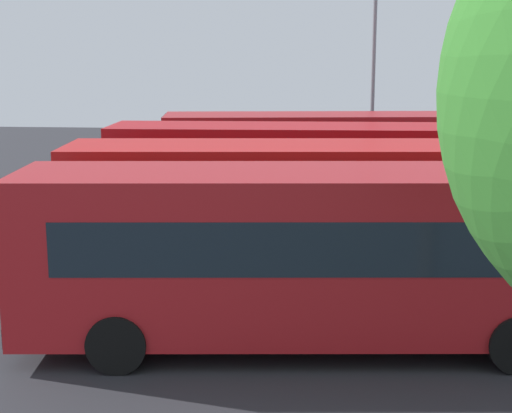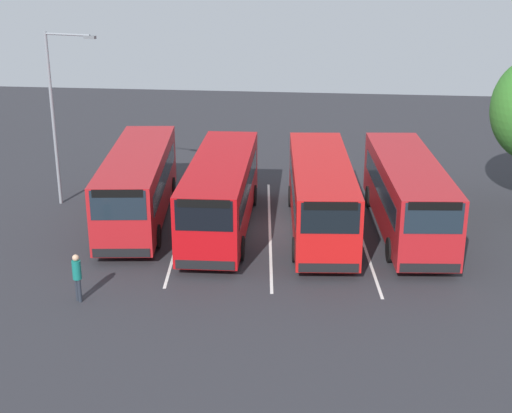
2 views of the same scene
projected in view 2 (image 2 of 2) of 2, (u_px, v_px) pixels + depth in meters
The scene contains 10 objects.
ground_plane at pixel (270, 229), 33.17m from camera, with size 66.01×66.01×0.00m, color #2B2B30.
bus_far_left at pixel (138, 184), 33.66m from camera, with size 10.77×3.75×3.26m.
bus_center_left at pixel (221, 192), 32.54m from camera, with size 10.63×2.92×3.26m.
bus_center_right at pixel (321, 194), 32.31m from camera, with size 10.73×3.42×3.26m.
bus_far_right at pixel (408, 194), 32.30m from camera, with size 10.73×3.45×3.26m.
pedestrian at pixel (77, 274), 26.09m from camera, with size 0.45×0.45×1.82m.
street_lamp at pixel (57, 108), 34.82m from camera, with size 0.76×2.67×8.41m.
lane_stripe_outer_left at pixel (182, 225), 33.59m from camera, with size 13.13×0.12×0.01m, color silver.
lane_stripe_inner_left at pixel (270, 229), 33.17m from camera, with size 13.13×0.12×0.01m, color silver.
lane_stripe_inner_right at pixel (360, 233), 32.76m from camera, with size 13.13×0.12×0.01m, color silver.
Camera 2 is at (30.79, 2.72, 12.11)m, focal length 51.33 mm.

